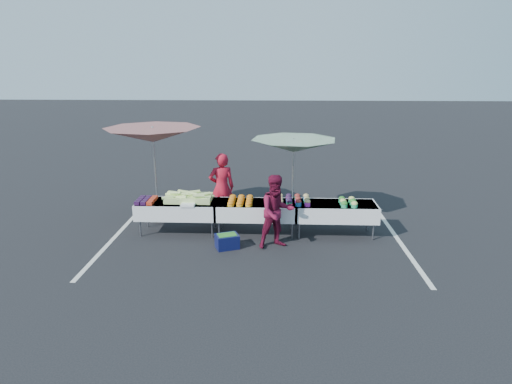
{
  "coord_description": "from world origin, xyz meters",
  "views": [
    {
      "loc": [
        0.38,
        -9.25,
        3.74
      ],
      "look_at": [
        0.0,
        0.0,
        1.0
      ],
      "focal_mm": 30.0,
      "sensor_mm": 36.0,
      "label": 1
    }
  ],
  "objects_px": {
    "table_right": "(335,210)",
    "customer": "(277,212)",
    "umbrella_left": "(153,136)",
    "table_left": "(178,208)",
    "table_center": "(256,209)",
    "umbrella_right": "(294,146)",
    "vendor": "(222,188)",
    "storage_bin": "(227,241)"
  },
  "relations": [
    {
      "from": "umbrella_left",
      "to": "table_right",
      "type": "bearing_deg",
      "value": -10.54
    },
    {
      "from": "table_right",
      "to": "storage_bin",
      "type": "bearing_deg",
      "value": -160.15
    },
    {
      "from": "table_center",
      "to": "table_left",
      "type": "bearing_deg",
      "value": 180.0
    },
    {
      "from": "vendor",
      "to": "customer",
      "type": "distance_m",
      "value": 2.06
    },
    {
      "from": "table_right",
      "to": "vendor",
      "type": "distance_m",
      "value": 2.81
    },
    {
      "from": "table_left",
      "to": "table_right",
      "type": "height_order",
      "value": "same"
    },
    {
      "from": "umbrella_left",
      "to": "umbrella_right",
      "type": "relative_size",
      "value": 1.09
    },
    {
      "from": "table_center",
      "to": "storage_bin",
      "type": "xyz_separation_m",
      "value": [
        -0.58,
        -0.86,
        -0.42
      ]
    },
    {
      "from": "table_center",
      "to": "umbrella_left",
      "type": "relative_size",
      "value": 0.69
    },
    {
      "from": "umbrella_left",
      "to": "table_left",
      "type": "bearing_deg",
      "value": -48.81
    },
    {
      "from": "customer",
      "to": "umbrella_right",
      "type": "xyz_separation_m",
      "value": [
        0.4,
        1.55,
        1.11
      ]
    },
    {
      "from": "customer",
      "to": "umbrella_left",
      "type": "bearing_deg",
      "value": 131.56
    },
    {
      "from": "table_right",
      "to": "customer",
      "type": "relative_size",
      "value": 1.17
    },
    {
      "from": "umbrella_right",
      "to": "storage_bin",
      "type": "xyz_separation_m",
      "value": [
        -1.44,
        -1.66,
        -1.75
      ]
    },
    {
      "from": "customer",
      "to": "umbrella_left",
      "type": "relative_size",
      "value": 0.59
    },
    {
      "from": "vendor",
      "to": "customer",
      "type": "bearing_deg",
      "value": 115.59
    },
    {
      "from": "table_right",
      "to": "umbrella_right",
      "type": "xyz_separation_m",
      "value": [
        -0.94,
        0.8,
        1.32
      ]
    },
    {
      "from": "vendor",
      "to": "umbrella_left",
      "type": "height_order",
      "value": "umbrella_left"
    },
    {
      "from": "table_right",
      "to": "umbrella_left",
      "type": "relative_size",
      "value": 0.69
    },
    {
      "from": "table_left",
      "to": "table_right",
      "type": "bearing_deg",
      "value": 0.0
    },
    {
      "from": "vendor",
      "to": "table_left",
      "type": "bearing_deg",
      "value": 26.24
    },
    {
      "from": "table_center",
      "to": "table_right",
      "type": "xyz_separation_m",
      "value": [
        1.8,
        0.0,
        0.0
      ]
    },
    {
      "from": "table_right",
      "to": "umbrella_left",
      "type": "bearing_deg",
      "value": 169.46
    },
    {
      "from": "vendor",
      "to": "umbrella_right",
      "type": "xyz_separation_m",
      "value": [
        1.74,
        -0.01,
        1.04
      ]
    },
    {
      "from": "table_left",
      "to": "umbrella_right",
      "type": "xyz_separation_m",
      "value": [
        2.66,
        0.8,
        1.32
      ]
    },
    {
      "from": "umbrella_right",
      "to": "storage_bin",
      "type": "relative_size",
      "value": 4.43
    },
    {
      "from": "table_center",
      "to": "table_right",
      "type": "bearing_deg",
      "value": 0.0
    },
    {
      "from": "table_right",
      "to": "umbrella_right",
      "type": "bearing_deg",
      "value": 139.46
    },
    {
      "from": "customer",
      "to": "storage_bin",
      "type": "height_order",
      "value": "customer"
    },
    {
      "from": "table_left",
      "to": "table_center",
      "type": "bearing_deg",
      "value": 0.0
    },
    {
      "from": "table_center",
      "to": "umbrella_right",
      "type": "distance_m",
      "value": 1.77
    },
    {
      "from": "vendor",
      "to": "storage_bin",
      "type": "bearing_deg",
      "value": 84.98
    },
    {
      "from": "table_right",
      "to": "umbrella_right",
      "type": "height_order",
      "value": "umbrella_right"
    },
    {
      "from": "table_center",
      "to": "umbrella_left",
      "type": "xyz_separation_m",
      "value": [
        -2.5,
        0.8,
        1.56
      ]
    },
    {
      "from": "table_left",
      "to": "customer",
      "type": "relative_size",
      "value": 1.17
    },
    {
      "from": "vendor",
      "to": "umbrella_right",
      "type": "distance_m",
      "value": 2.03
    },
    {
      "from": "table_left",
      "to": "customer",
      "type": "bearing_deg",
      "value": -18.31
    },
    {
      "from": "vendor",
      "to": "umbrella_right",
      "type": "relative_size",
      "value": 0.69
    },
    {
      "from": "table_center",
      "to": "customer",
      "type": "relative_size",
      "value": 1.17
    },
    {
      "from": "customer",
      "to": "vendor",
      "type": "bearing_deg",
      "value": 109.83
    },
    {
      "from": "table_left",
      "to": "storage_bin",
      "type": "height_order",
      "value": "table_left"
    },
    {
      "from": "table_center",
      "to": "vendor",
      "type": "distance_m",
      "value": 1.23
    }
  ]
}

